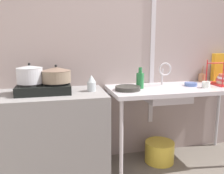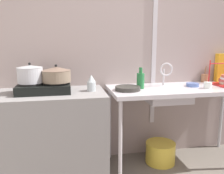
# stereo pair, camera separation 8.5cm
# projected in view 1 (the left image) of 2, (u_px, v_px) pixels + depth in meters

# --- Properties ---
(wall_back) EXTENTS (4.45, 0.10, 2.54)m
(wall_back) POSITION_uv_depth(u_px,v_px,m) (139.00, 47.00, 2.67)
(wall_back) COLOR #A6948F
(wall_back) RESTS_ON ground
(wall_metal_strip) EXTENTS (0.05, 0.01, 2.03)m
(wall_metal_strip) POSITION_uv_depth(u_px,v_px,m) (153.00, 35.00, 2.63)
(wall_metal_strip) COLOR silver
(counter_concrete) EXTENTS (1.26, 0.61, 0.86)m
(counter_concrete) POSITION_uv_depth(u_px,v_px,m) (40.00, 137.00, 2.24)
(counter_concrete) COLOR gray
(counter_concrete) RESTS_ON ground
(counter_sink) EXTENTS (1.51, 0.61, 0.86)m
(counter_sink) POSITION_uv_depth(u_px,v_px,m) (179.00, 93.00, 2.50)
(counter_sink) COLOR silver
(counter_sink) RESTS_ON ground
(stove) EXTENTS (0.48, 0.31, 0.10)m
(stove) POSITION_uv_depth(u_px,v_px,m) (44.00, 88.00, 2.17)
(stove) COLOR black
(stove) RESTS_ON counter_concrete
(pot_on_left_burner) EXTENTS (0.23, 0.23, 0.19)m
(pot_on_left_burner) POSITION_uv_depth(u_px,v_px,m) (30.00, 74.00, 2.11)
(pot_on_left_burner) COLOR silver
(pot_on_left_burner) RESTS_ON stove
(pot_on_right_burner) EXTENTS (0.27, 0.27, 0.17)m
(pot_on_right_burner) POSITION_uv_depth(u_px,v_px,m) (56.00, 75.00, 2.17)
(pot_on_right_burner) COLOR #83715B
(pot_on_right_burner) RESTS_ON stove
(percolator) EXTENTS (0.08, 0.08, 0.16)m
(percolator) POSITION_uv_depth(u_px,v_px,m) (91.00, 83.00, 2.26)
(percolator) COLOR silver
(percolator) RESTS_ON counter_concrete
(sink_basin) EXTENTS (0.44, 0.31, 0.14)m
(sink_basin) POSITION_uv_depth(u_px,v_px,m) (167.00, 95.00, 2.43)
(sink_basin) COLOR silver
(sink_basin) RESTS_ON counter_sink
(faucet) EXTENTS (0.14, 0.08, 0.25)m
(faucet) POSITION_uv_depth(u_px,v_px,m) (165.00, 70.00, 2.52)
(faucet) COLOR silver
(faucet) RESTS_ON counter_sink
(frying_pan) EXTENTS (0.25, 0.25, 0.04)m
(frying_pan) POSITION_uv_depth(u_px,v_px,m) (128.00, 88.00, 2.31)
(frying_pan) COLOR #34322E
(frying_pan) RESTS_ON counter_sink
(cup_by_rack) EXTENTS (0.08, 0.08, 0.07)m
(cup_by_rack) POSITION_uv_depth(u_px,v_px,m) (206.00, 85.00, 2.43)
(cup_by_rack) COLOR white
(cup_by_rack) RESTS_ON counter_sink
(small_bowl_on_drainboard) EXTENTS (0.13, 0.13, 0.04)m
(small_bowl_on_drainboard) POSITION_uv_depth(u_px,v_px,m) (191.00, 84.00, 2.54)
(small_bowl_on_drainboard) COLOR #5873B7
(small_bowl_on_drainboard) RESTS_ON counter_sink
(bottle_by_sink) EXTENTS (0.08, 0.08, 0.22)m
(bottle_by_sink) POSITION_uv_depth(u_px,v_px,m) (140.00, 80.00, 2.40)
(bottle_by_sink) COLOR #26773C
(bottle_by_sink) RESTS_ON counter_sink
(cereal_box) EXTENTS (0.16, 0.07, 0.33)m
(cereal_box) POSITION_uv_depth(u_px,v_px,m) (218.00, 67.00, 2.85)
(cereal_box) COLOR gold
(cereal_box) RESTS_ON counter_sink
(utensil_jar) EXTENTS (0.08, 0.08, 0.19)m
(utensil_jar) POSITION_uv_depth(u_px,v_px,m) (202.00, 78.00, 2.81)
(utensil_jar) COLOR #9E6845
(utensil_jar) RESTS_ON counter_sink
(bucket_on_floor) EXTENTS (0.32, 0.32, 0.23)m
(bucket_on_floor) POSITION_uv_depth(u_px,v_px,m) (159.00, 152.00, 2.62)
(bucket_on_floor) COLOR gold
(bucket_on_floor) RESTS_ON ground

